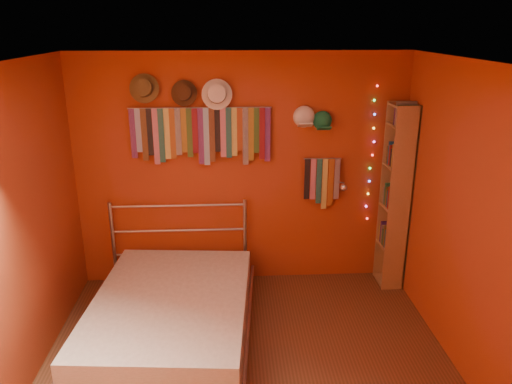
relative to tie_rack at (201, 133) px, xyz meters
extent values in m
plane|color=#52331C|center=(0.41, -1.68, -1.70)|extent=(3.50, 3.50, 0.00)
cube|color=maroon|center=(0.41, 0.07, -0.45)|extent=(3.50, 0.02, 2.50)
cube|color=maroon|center=(2.16, -1.68, -0.45)|extent=(0.02, 3.50, 2.50)
cube|color=maroon|center=(-1.34, -1.68, -0.45)|extent=(0.02, 3.50, 2.50)
cube|color=white|center=(0.41, -1.68, 0.80)|extent=(3.50, 3.50, 0.02)
cylinder|color=#A6A6AB|center=(-0.01, 0.02, 0.25)|extent=(1.45, 0.01, 0.01)
cube|color=#401860|center=(-0.69, 0.01, -0.01)|extent=(0.06, 0.01, 0.51)
cube|color=#7B96DB|center=(-0.63, 0.00, 0.03)|extent=(0.06, 0.01, 0.44)
cube|color=#4C3519|center=(-0.58, -0.01, -0.02)|extent=(0.06, 0.01, 0.53)
cube|color=black|center=(-0.52, 0.01, 0.01)|extent=(0.06, 0.01, 0.48)
cube|color=#A45271|center=(-0.46, 0.00, -0.04)|extent=(0.06, 0.01, 0.58)
cube|color=#18544B|center=(-0.40, -0.01, -0.03)|extent=(0.06, 0.01, 0.56)
cube|color=#C8C350|center=(-0.35, 0.01, -0.01)|extent=(0.06, 0.01, 0.52)
cube|color=brown|center=(-0.29, 0.00, -0.01)|extent=(0.06, 0.01, 0.52)
cube|color=navy|center=(-0.23, -0.01, 0.01)|extent=(0.06, 0.01, 0.48)
cube|color=brown|center=(-0.18, 0.01, 0.02)|extent=(0.06, 0.01, 0.46)
cube|color=#295120|center=(-0.12, 0.00, 0.00)|extent=(0.06, 0.01, 0.51)
cube|color=#5D0E1D|center=(-0.06, -0.01, 0.02)|extent=(0.06, 0.01, 0.46)
cube|color=#441862|center=(-0.01, 0.01, -0.04)|extent=(0.06, 0.01, 0.58)
cube|color=#76ADD2|center=(0.05, 0.00, -0.05)|extent=(0.06, 0.01, 0.59)
cube|color=#522B1B|center=(0.11, -0.01, -0.03)|extent=(0.06, 0.01, 0.56)
cube|color=black|center=(0.17, 0.01, 0.02)|extent=(0.06, 0.01, 0.46)
cube|color=#AE5774|center=(0.22, 0.00, -0.01)|extent=(0.06, 0.01, 0.51)
cube|color=#175152|center=(0.28, -0.01, -0.01)|extent=(0.06, 0.01, 0.52)
cube|color=#ADB046|center=(0.34, 0.01, 0.00)|extent=(0.06, 0.01, 0.50)
cube|color=maroon|center=(0.39, 0.00, 0.03)|extent=(0.06, 0.01, 0.44)
cube|color=navy|center=(0.45, -0.01, -0.05)|extent=(0.06, 0.01, 0.59)
cube|color=#866018|center=(0.51, 0.01, -0.03)|extent=(0.06, 0.01, 0.55)
cube|color=#205020|center=(0.57, 0.00, 0.01)|extent=(0.06, 0.01, 0.47)
cube|color=maroon|center=(0.62, -0.01, -0.02)|extent=(0.06, 0.01, 0.54)
cube|color=#421966|center=(0.68, 0.01, -0.03)|extent=(0.06, 0.01, 0.56)
cylinder|color=#A6A6AB|center=(1.27, 0.02, -0.30)|extent=(0.40, 0.01, 0.01)
cube|color=black|center=(1.11, 0.01, -0.52)|extent=(0.06, 0.01, 0.44)
cube|color=#AC5676|center=(1.17, 0.00, -0.52)|extent=(0.06, 0.01, 0.45)
cube|color=#1A5C58|center=(1.23, -0.01, -0.55)|extent=(0.06, 0.01, 0.49)
cube|color=#D2C954|center=(1.30, 0.01, -0.58)|extent=(0.06, 0.01, 0.56)
cube|color=brown|center=(1.36, 0.00, -0.56)|extent=(0.06, 0.01, 0.52)
cube|color=navy|center=(1.43, -0.01, -0.52)|extent=(0.06, 0.01, 0.45)
cylinder|color=brown|center=(-0.55, 0.01, 0.45)|extent=(0.29, 0.07, 0.29)
cylinder|color=brown|center=(-0.55, -0.05, 0.46)|extent=(0.17, 0.14, 0.19)
cylinder|color=#332314|center=(-0.55, -0.02, 0.45)|extent=(0.18, 0.06, 0.18)
cylinder|color=#412917|center=(-0.16, 0.01, 0.40)|extent=(0.26, 0.06, 0.26)
cylinder|color=#412917|center=(-0.16, -0.04, 0.41)|extent=(0.15, 0.13, 0.17)
cylinder|color=black|center=(-0.16, -0.02, 0.40)|extent=(0.16, 0.05, 0.16)
cylinder|color=white|center=(0.17, 0.01, 0.38)|extent=(0.31, 0.08, 0.30)
cylinder|color=white|center=(0.17, -0.05, 0.40)|extent=(0.18, 0.15, 0.20)
cylinder|color=black|center=(0.17, -0.02, 0.39)|extent=(0.19, 0.06, 0.19)
ellipsoid|color=white|center=(1.05, 0.02, 0.15)|extent=(0.20, 0.15, 0.20)
cube|color=white|center=(1.05, -0.11, 0.09)|extent=(0.15, 0.11, 0.06)
ellipsoid|color=#1B7C4A|center=(1.25, 0.02, 0.11)|extent=(0.19, 0.14, 0.19)
cube|color=#1B7C4A|center=(1.25, -0.10, 0.05)|extent=(0.14, 0.10, 0.06)
sphere|color=#FF3333|center=(1.80, 0.03, 0.45)|extent=(0.02, 0.02, 0.02)
sphere|color=#33FF4C|center=(1.78, 0.03, 0.31)|extent=(0.02, 0.02, 0.02)
sphere|color=#4C66FF|center=(1.79, 0.03, 0.16)|extent=(0.02, 0.02, 0.02)
sphere|color=yellow|center=(1.79, 0.03, 0.02)|extent=(0.02, 0.02, 0.02)
sphere|color=#FF4CCC|center=(1.81, 0.03, -0.13)|extent=(0.02, 0.02, 0.02)
sphere|color=#FF3333|center=(1.80, 0.03, -0.27)|extent=(0.02, 0.02, 0.02)
sphere|color=#33FF4C|center=(1.79, 0.03, -0.42)|extent=(0.02, 0.02, 0.02)
sphere|color=#4C66FF|center=(1.79, 0.03, -0.56)|extent=(0.02, 0.02, 0.02)
sphere|color=yellow|center=(1.79, 0.03, -0.71)|extent=(0.02, 0.02, 0.02)
sphere|color=#FF4CCC|center=(1.78, 0.03, -0.85)|extent=(0.02, 0.02, 0.02)
sphere|color=#FF3333|center=(1.80, 0.03, -1.00)|extent=(0.02, 0.02, 0.02)
cylinder|color=#A6A6AB|center=(1.45, 0.05, -0.57)|extent=(0.04, 0.03, 0.04)
cylinder|color=#A6A6AB|center=(1.45, -0.08, -0.54)|extent=(0.01, 0.27, 0.09)
sphere|color=white|center=(1.45, -0.22, -0.55)|extent=(0.07, 0.07, 0.07)
cube|color=olive|center=(2.03, -0.31, -0.70)|extent=(0.24, 0.02, 2.00)
cube|color=olive|center=(2.03, 0.01, -0.70)|extent=(0.24, 0.02, 2.00)
cube|color=olive|center=(2.14, -0.15, -0.70)|extent=(0.02, 0.34, 2.00)
cube|color=olive|center=(2.03, -0.15, -1.68)|extent=(0.24, 0.32, 0.02)
cube|color=olive|center=(2.03, -0.15, -1.25)|extent=(0.24, 0.32, 0.02)
cube|color=olive|center=(2.03, -0.15, -0.80)|extent=(0.24, 0.32, 0.02)
cube|color=olive|center=(2.03, -0.15, -0.35)|extent=(0.24, 0.32, 0.02)
cube|color=olive|center=(2.03, -0.15, 0.08)|extent=(0.24, 0.32, 0.02)
cube|color=olive|center=(2.03, -0.15, 0.28)|extent=(0.24, 0.32, 0.02)
cylinder|color=#A6A6AB|center=(-0.99, -0.03, -1.21)|extent=(0.04, 0.04, 0.97)
cylinder|color=#A6A6AB|center=(0.44, -0.03, -1.21)|extent=(0.04, 0.04, 0.97)
cylinder|color=#A6A6AB|center=(-0.28, -0.03, -1.34)|extent=(1.43, 0.02, 0.02)
cylinder|color=#A6A6AB|center=(-0.28, -0.03, -1.06)|extent=(1.43, 0.02, 0.02)
cylinder|color=#A6A6AB|center=(-0.28, -0.03, -0.78)|extent=(1.43, 0.02, 0.02)
cube|color=#B3AFA1|center=(-0.28, -1.05, -1.47)|extent=(1.52, 2.04, 0.39)
cylinder|color=#A6A6AB|center=(-0.99, -1.05, -1.49)|extent=(0.19, 1.93, 0.03)
cylinder|color=#A6A6AB|center=(0.44, -1.05, -1.49)|extent=(0.19, 1.93, 0.03)
camera|label=1|loc=(0.28, -5.04, 1.07)|focal=35.00mm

